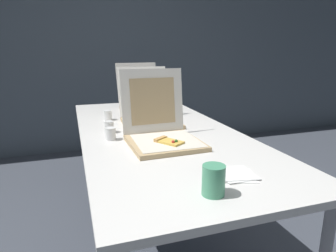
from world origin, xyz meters
The scene contains 10 objects.
wall_back centered at (0.00, 2.61, 1.30)m, with size 10.00×0.10×2.60m, color #4C5660.
table centered at (0.00, 0.56, 0.70)m, with size 0.90×2.03×0.75m.
pizza_box_front centered at (-0.05, 0.30, 0.80)m, with size 0.36×0.41×0.37m.
pizza_box_middle centered at (0.00, 0.75, 0.80)m, with size 0.37×0.48×0.36m.
pizza_box_back centered at (0.08, 1.20, 0.80)m, with size 0.39×0.46×0.37m.
cup_white_far centered at (-0.25, 0.91, 0.78)m, with size 0.05×0.05×0.07m, color white.
cup_white_near_center centered at (-0.29, 0.44, 0.78)m, with size 0.05×0.05×0.07m, color white.
cup_white_mid centered at (-0.28, 0.59, 0.78)m, with size 0.05×0.05×0.07m, color white.
cup_printed_front centered at (-0.05, -0.30, 0.80)m, with size 0.08×0.08×0.10m, color #4C9E75.
napkin_pile centered at (0.10, -0.18, 0.75)m, with size 0.17×0.18×0.01m.
Camera 1 is at (-0.48, -1.11, 1.22)m, focal length 31.57 mm.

